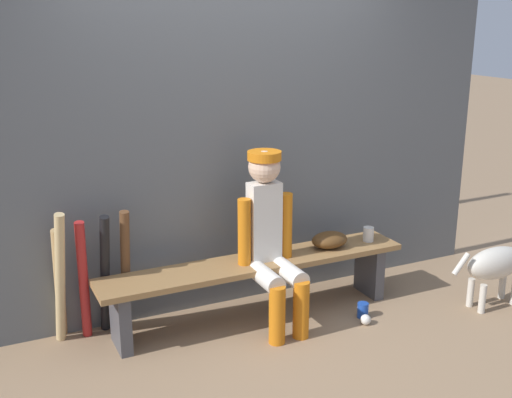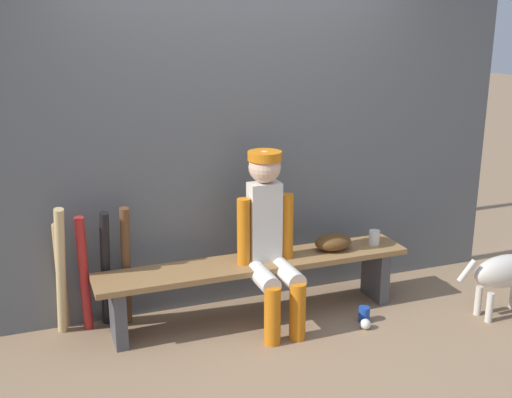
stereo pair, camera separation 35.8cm
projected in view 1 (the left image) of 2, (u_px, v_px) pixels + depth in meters
The scene contains 14 objects.
ground_plane at pixel (256, 318), 4.56m from camera, with size 30.00×30.00×0.00m, color #937556.
chainlink_fence at pixel (234, 153), 4.55m from camera, with size 4.32×0.03×2.28m, color #595E63.
dugout_bench at pixel (256, 274), 4.46m from camera, with size 2.24×0.36×0.44m.
player_seated at pixel (271, 235), 4.31m from camera, with size 0.41×0.55×1.22m.
baseball_glove at pixel (329, 240), 4.66m from camera, with size 0.28×0.20×0.12m, color #593819.
bat_wood_dark at pixel (126, 271), 4.26m from camera, with size 0.06×0.06×0.87m, color brown.
bat_aluminum_black at pixel (105, 275), 4.21m from camera, with size 0.06×0.06×0.87m, color black.
bat_aluminum_red at pixel (83, 281), 4.14m from camera, with size 0.06×0.06×0.85m, color #B22323.
bat_wood_tan at pixel (59, 284), 4.15m from camera, with size 0.06×0.06×0.81m, color tan.
bat_wood_natural at pixel (60, 279), 4.05m from camera, with size 0.06×0.06×0.94m, color tan.
baseball at pixel (366, 320), 4.45m from camera, with size 0.07×0.07×0.07m, color white.
cup_on_ground at pixel (363, 310), 4.55m from camera, with size 0.08×0.08×0.11m, color #1E47AD.
cup_on_bench at pixel (368, 234), 4.80m from camera, with size 0.08×0.08×0.11m, color silver.
dog at pixel (502, 262), 4.69m from camera, with size 0.84×0.20×0.49m.
Camera 1 is at (-1.78, -3.73, 2.11)m, focal length 44.50 mm.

